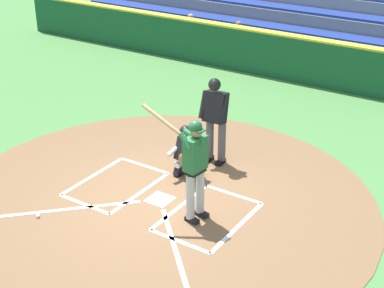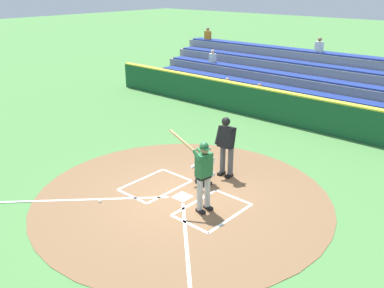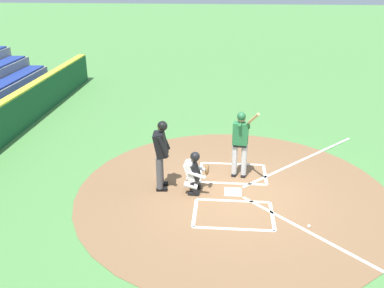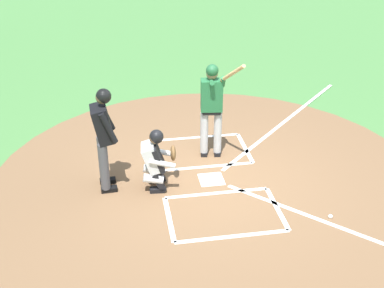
# 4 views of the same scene
# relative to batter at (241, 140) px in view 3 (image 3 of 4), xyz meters

# --- Properties ---
(ground_plane) EXTENTS (120.00, 120.00, 0.00)m
(ground_plane) POSITION_rel_batter_xyz_m (0.87, -0.17, -1.10)
(ground_plane) COLOR #4C8442
(dirt_circle) EXTENTS (8.00, 8.00, 0.01)m
(dirt_circle) POSITION_rel_batter_xyz_m (0.87, -0.17, -1.09)
(dirt_circle) COLOR brown
(dirt_circle) RESTS_ON ground
(home_plate_and_chalk) EXTENTS (7.93, 4.91, 0.01)m
(home_plate_and_chalk) POSITION_rel_batter_xyz_m (0.87, 0.71, -1.08)
(home_plate_and_chalk) COLOR white
(home_plate_and_chalk) RESTS_ON dirt_circle
(batter) EXTENTS (1.00, 0.62, 2.13)m
(batter) POSITION_rel_batter_xyz_m (0.00, 0.00, 0.00)
(batter) COLOR #BCBCBC
(batter) RESTS_ON ground
(catcher) EXTENTS (0.59, 0.64, 1.13)m
(catcher) POSITION_rel_batter_xyz_m (0.93, -1.16, -0.51)
(catcher) COLOR black
(catcher) RESTS_ON ground
(plate_umpire) EXTENTS (0.60, 0.43, 1.86)m
(plate_umpire) POSITION_rel_batter_xyz_m (0.81, -2.01, -0.02)
(plate_umpire) COLOR #4C4C51
(plate_umpire) RESTS_ON ground
(baseball) EXTENTS (0.07, 0.07, 0.07)m
(baseball) POSITION_rel_batter_xyz_m (2.31, 1.49, -1.06)
(baseball) COLOR white
(baseball) RESTS_ON ground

